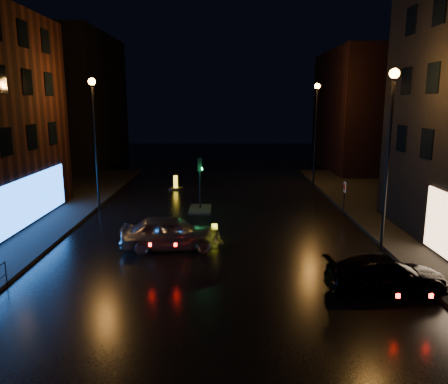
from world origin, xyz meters
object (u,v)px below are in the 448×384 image
at_px(traffic_signal, 200,202).
at_px(silver_hatchback, 171,232).
at_px(bollard_near, 215,238).
at_px(dark_sedan, 386,274).
at_px(bollard_far, 176,186).
at_px(road_sign_right, 345,190).

bearing_deg(traffic_signal, silver_hatchback, -97.37).
xyz_separation_m(silver_hatchback, bollard_near, (2.06, 0.99, -0.60)).
xyz_separation_m(silver_hatchback, dark_sedan, (8.56, -4.81, -0.15)).
bearing_deg(bollard_far, silver_hatchback, -73.29).
bearing_deg(bollard_near, traffic_signal, 85.65).
bearing_deg(bollard_near, dark_sedan, -55.26).
bearing_deg(dark_sedan, bollard_far, 22.22).
height_order(silver_hatchback, bollard_far, silver_hatchback).
relative_size(bollard_near, bollard_far, 0.87).
relative_size(traffic_signal, dark_sedan, 0.76).
bearing_deg(bollard_near, silver_hatchback, -167.83).
bearing_deg(silver_hatchback, bollard_near, -67.82).
distance_m(dark_sedan, bollard_near, 8.72).
bearing_deg(bollard_near, road_sign_right, 21.84).
relative_size(bollard_near, road_sign_right, 0.59).
distance_m(silver_hatchback, bollard_far, 14.69).
height_order(bollard_far, road_sign_right, road_sign_right).
bearing_deg(dark_sedan, traffic_signal, 26.42).
distance_m(traffic_signal, road_sign_right, 9.21).
height_order(dark_sedan, bollard_far, dark_sedan).
distance_m(traffic_signal, silver_hatchback, 7.73).
xyz_separation_m(bollard_near, bollard_far, (-3.42, 13.62, 0.04)).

